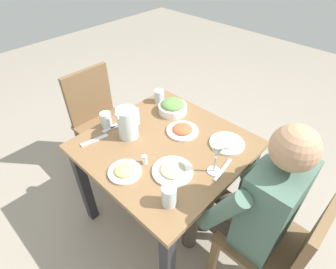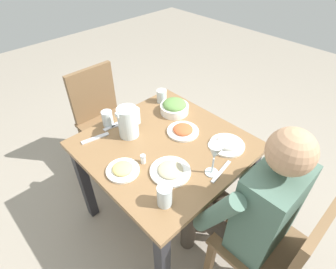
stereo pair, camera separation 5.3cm
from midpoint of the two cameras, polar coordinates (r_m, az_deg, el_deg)
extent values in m
plane|color=gray|center=(2.11, -1.20, -16.56)|extent=(8.00, 8.00, 0.00)
cube|color=olive|center=(1.57, -1.55, -2.41)|extent=(0.88, 0.88, 0.03)
cube|color=#232328|center=(1.55, -1.21, -26.55)|extent=(0.06, 0.06, 0.68)
cube|color=#232328|center=(1.91, 15.55, -9.98)|extent=(0.06, 0.06, 0.68)
cube|color=#232328|center=(1.92, -18.20, -10.45)|extent=(0.06, 0.06, 0.68)
cube|color=#232328|center=(2.22, -1.44, 0.32)|extent=(0.06, 0.06, 0.68)
cube|color=brown|center=(1.85, 24.79, -22.89)|extent=(0.04, 0.04, 0.43)
cube|color=brown|center=(1.72, 8.65, -25.05)|extent=(0.04, 0.04, 0.43)
cube|color=brown|center=(1.88, 15.18, -17.63)|extent=(0.04, 0.04, 0.43)
cube|color=brown|center=(1.57, 18.77, -20.41)|extent=(0.40, 0.40, 0.03)
cube|color=brown|center=(1.38, 27.58, -19.34)|extent=(0.38, 0.04, 0.42)
cube|color=brown|center=(2.50, -12.00, 0.83)|extent=(0.04, 0.04, 0.43)
cube|color=brown|center=(2.38, -18.48, -2.94)|extent=(0.04, 0.04, 0.43)
cube|color=brown|center=(2.29, -6.88, -2.88)|extent=(0.04, 0.04, 0.43)
cube|color=brown|center=(2.16, -13.74, -7.28)|extent=(0.04, 0.04, 0.43)
cube|color=brown|center=(2.18, -13.66, 1.48)|extent=(0.40, 0.40, 0.03)
cube|color=brown|center=(2.19, -17.32, 8.06)|extent=(0.38, 0.04, 0.42)
cube|color=#4C6B5B|center=(1.36, 20.01, -14.19)|extent=(0.32, 0.20, 0.50)
sphere|color=tan|center=(1.10, 24.26, -2.67)|extent=(0.19, 0.19, 0.19)
cylinder|color=#473D33|center=(1.58, 9.85, -18.59)|extent=(0.11, 0.38, 0.11)
cylinder|color=#473D33|center=(1.80, 3.99, -18.49)|extent=(0.10, 0.10, 0.46)
cylinder|color=#4C6B5B|center=(1.26, 10.16, -15.99)|extent=(0.08, 0.23, 0.37)
cylinder|color=#473D33|center=(1.67, 13.39, -14.74)|extent=(0.11, 0.38, 0.11)
cylinder|color=#473D33|center=(1.88, 7.48, -15.18)|extent=(0.10, 0.10, 0.46)
cylinder|color=#4C6B5B|center=(1.50, 19.12, -6.11)|extent=(0.08, 0.23, 0.37)
cylinder|color=silver|center=(1.58, -9.59, 2.38)|extent=(0.12, 0.12, 0.19)
cube|color=silver|center=(1.61, -7.56, 3.84)|extent=(0.02, 0.02, 0.11)
cube|color=silver|center=(1.51, -11.52, 3.96)|extent=(0.04, 0.03, 0.02)
cylinder|color=white|center=(1.80, 0.16, 5.56)|extent=(0.19, 0.19, 0.05)
ellipsoid|color=#608E47|center=(1.78, 0.16, 6.50)|extent=(0.16, 0.16, 0.06)
cylinder|color=white|center=(1.64, 2.30, 0.69)|extent=(0.20, 0.20, 0.01)
ellipsoid|color=#CC5B33|center=(1.63, 2.32, 1.12)|extent=(0.12, 0.12, 0.04)
cylinder|color=white|center=(1.42, -10.28, -7.89)|extent=(0.18, 0.18, 0.01)
ellipsoid|color=#E0C670|center=(1.41, -10.35, -7.48)|extent=(0.11, 0.11, 0.04)
cylinder|color=white|center=(1.59, 11.57, -1.88)|extent=(0.20, 0.20, 0.01)
ellipsoid|color=white|center=(1.58, 11.67, -1.36)|extent=(0.13, 0.13, 0.05)
cylinder|color=white|center=(1.40, -0.10, -7.88)|extent=(0.22, 0.22, 0.01)
ellipsoid|color=#B7AD89|center=(1.39, -0.10, -7.49)|extent=(0.13, 0.13, 0.03)
cylinder|color=silver|center=(1.24, -1.04, -13.02)|extent=(0.07, 0.07, 0.11)
cylinder|color=silver|center=(1.90, -2.71, 8.17)|extent=(0.07, 0.07, 0.09)
cylinder|color=silver|center=(1.71, -13.97, 3.01)|extent=(0.07, 0.07, 0.10)
cylinder|color=silver|center=(1.42, 8.68, -7.75)|extent=(0.07, 0.07, 0.01)
cylinder|color=silver|center=(1.39, 8.89, -6.28)|extent=(0.01, 0.01, 0.10)
cone|color=silver|center=(1.32, 9.30, -3.43)|extent=(0.08, 0.08, 0.09)
cylinder|color=white|center=(1.44, -6.05, -5.54)|extent=(0.03, 0.03, 0.04)
cylinder|color=#B2B2B7|center=(1.42, -6.12, -4.78)|extent=(0.03, 0.03, 0.01)
cube|color=silver|center=(1.72, -12.34, 1.75)|extent=(0.17, 0.03, 0.01)
cube|color=silver|center=(1.44, 10.64, -7.43)|extent=(0.19, 0.05, 0.01)
cube|color=silver|center=(1.65, -16.30, -1.20)|extent=(0.17, 0.06, 0.01)
cube|color=silver|center=(1.73, -10.08, 2.12)|extent=(0.18, 0.08, 0.01)
camera|label=1|loc=(0.03, -90.96, -0.81)|focal=28.47mm
camera|label=2|loc=(0.03, 89.04, 0.81)|focal=28.47mm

